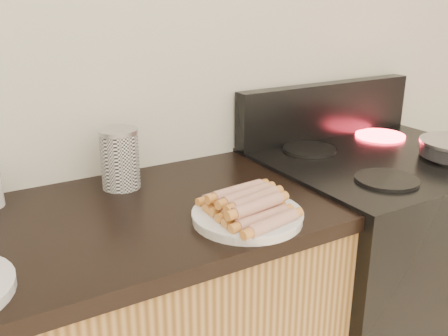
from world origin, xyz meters
TOP-DOWN VIEW (x-y plane):
  - wall_back at (0.00, 2.00)m, footprint 4.00×0.04m
  - stove at (0.78, 1.68)m, footprint 0.76×0.65m
  - stove_panel at (0.78, 1.96)m, footprint 0.76×0.06m
  - burner_near_left at (0.61, 1.51)m, footprint 0.18×0.18m
  - burner_far_left at (0.61, 1.84)m, footprint 0.18×0.18m
  - burner_far_right at (0.95, 1.84)m, footprint 0.18×0.18m
  - main_plate at (0.14, 1.51)m, footprint 0.32×0.32m
  - hotdog_pile at (0.14, 1.51)m, footprint 0.14×0.25m
  - canister at (-0.05, 1.87)m, footprint 0.11×0.11m

SIDE VIEW (x-z plane):
  - stove at x=0.78m, z-range 0.00..0.91m
  - main_plate at x=0.14m, z-range 0.90..0.92m
  - burner_near_left at x=0.61m, z-range 0.91..0.92m
  - burner_far_left at x=0.61m, z-range 0.91..0.92m
  - burner_far_right at x=0.95m, z-range 0.91..0.92m
  - hotdog_pile at x=0.14m, z-range 0.91..0.97m
  - canister at x=-0.05m, z-range 0.90..1.07m
  - stove_panel at x=0.78m, z-range 0.91..1.11m
  - wall_back at x=0.00m, z-range 0.00..2.60m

